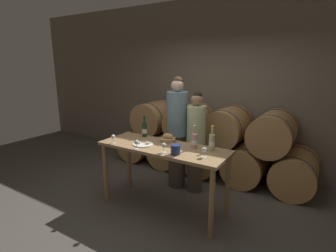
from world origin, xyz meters
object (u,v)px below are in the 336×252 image
person_right (196,141)px  wine_glass_far_left (113,137)px  wine_bottle_red (145,130)px  bread_basket (168,139)px  person_left (177,132)px  wine_bottle_rose (194,141)px  cheese_plate (143,144)px  tasting_table (163,155)px  wine_glass_center (164,146)px  wine_bottle_white (212,142)px  blue_crock (175,149)px  wine_glass_right (204,150)px  wine_glass_left (137,143)px

person_right → wine_glass_far_left: person_right is taller
wine_bottle_red → bread_basket: bearing=-5.5°
person_left → person_right: person_left is taller
wine_bottle_rose → cheese_plate: bearing=-159.5°
wine_bottle_rose → cheese_plate: wine_bottle_rose is taller
person_right → wine_bottle_red: person_right is taller
tasting_table → cheese_plate: 0.31m
wine_glass_far_left → wine_glass_center: 0.81m
tasting_table → cheese_plate: (-0.26, -0.09, 0.14)m
person_left → wine_bottle_rose: bearing=-43.8°
person_left → wine_bottle_white: (0.81, -0.52, 0.10)m
wine_bottle_red → blue_crock: size_ratio=2.54×
blue_crock → bread_basket: (-0.35, 0.40, -0.02)m
bread_basket → wine_glass_right: 0.76m
cheese_plate → wine_glass_far_left: 0.43m
wine_glass_far_left → wine_bottle_rose: bearing=21.3°
bread_basket → wine_glass_far_left: bearing=-142.4°
wine_glass_left → person_right: bearing=69.8°
wine_bottle_rose → person_right: bearing=113.5°
tasting_table → wine_bottle_white: bearing=16.1°
bread_basket → wine_glass_far_left: (-0.60, -0.46, 0.04)m
wine_bottle_rose → wine_glass_center: 0.44m
wine_glass_right → person_left: bearing=135.8°
cheese_plate → person_right: bearing=62.8°
tasting_table → person_right: person_right is taller
wine_glass_right → bread_basket: bearing=155.8°
cheese_plate → bread_basket: bearing=55.2°
wine_bottle_white → wine_glass_left: 0.96m
wine_glass_center → tasting_table: bearing=125.6°
wine_glass_center → wine_bottle_red: bearing=144.2°
person_left → cheese_plate: (-0.07, -0.80, 0.00)m
wine_bottle_red → wine_bottle_rose: 0.89m
person_left → wine_bottle_rose: 0.81m
wine_bottle_rose → wine_glass_left: bearing=-144.1°
wine_glass_left → wine_bottle_rose: bearing=35.9°
wine_glass_left → person_left: bearing=88.3°
person_right → wine_glass_center: person_right is taller
blue_crock → wine_glass_far_left: bearing=-176.1°
tasting_table → wine_bottle_red: 0.60m
person_right → wine_glass_center: size_ratio=12.75×
wine_glass_left → blue_crock: bearing=10.7°
person_left → bread_basket: person_left is taller
wine_glass_right → wine_bottle_rose: bearing=134.8°
wine_glass_far_left → person_left: bearing=64.1°
tasting_table → wine_glass_right: (0.65, -0.11, 0.22)m
wine_bottle_red → wine_bottle_rose: (0.88, -0.10, -0.01)m
bread_basket → wine_glass_left: wine_glass_left is taller
wine_bottle_white → wine_glass_left: (-0.84, -0.47, -0.02)m
tasting_table → wine_glass_right: bearing=-9.2°
tasting_table → blue_crock: (0.30, -0.19, 0.19)m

